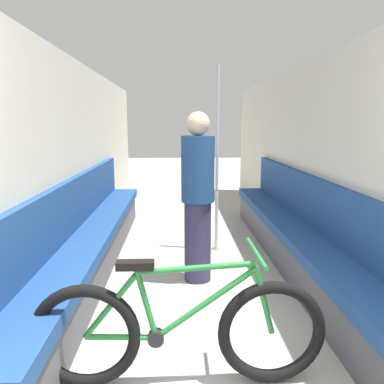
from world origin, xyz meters
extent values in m
cube|color=beige|center=(-1.26, 2.78, 1.05)|extent=(0.10, 8.76, 2.10)
cube|color=beige|center=(1.26, 2.78, 1.05)|extent=(0.10, 8.76, 2.10)
cube|color=#4C4C51|center=(-1.00, 2.67, 0.17)|extent=(0.35, 4.40, 0.35)
cube|color=navy|center=(-1.00, 2.67, 0.40)|extent=(0.41, 4.40, 0.10)
cube|color=navy|center=(-1.17, 2.67, 0.69)|extent=(0.07, 4.40, 0.49)
cube|color=#4C4C51|center=(1.00, 2.67, 0.17)|extent=(0.35, 4.40, 0.35)
cube|color=navy|center=(1.00, 2.67, 0.40)|extent=(0.41, 4.40, 0.10)
cube|color=navy|center=(1.17, 2.67, 0.69)|extent=(0.07, 4.40, 0.49)
torus|color=black|center=(-0.68, 1.02, 0.30)|extent=(0.61, 0.07, 0.61)
torus|color=black|center=(0.35, 1.02, 0.30)|extent=(0.61, 0.07, 0.61)
cylinder|color=#237533|center=(-0.49, 1.02, 0.30)|extent=(0.39, 0.03, 0.05)
cylinder|color=#237533|center=(-0.54, 1.02, 0.48)|extent=(0.31, 0.03, 0.37)
cylinder|color=#237533|center=(-0.35, 1.02, 0.50)|extent=(0.13, 0.03, 0.43)
cylinder|color=#237533|center=(-0.03, 1.02, 0.48)|extent=(0.56, 0.03, 0.42)
cylinder|color=#237533|center=(-0.08, 1.02, 0.69)|extent=(0.65, 0.03, 0.07)
cylinder|color=#237533|center=(0.29, 1.02, 0.50)|extent=(0.13, 0.03, 0.40)
cylinder|color=black|center=(-0.30, 1.02, 0.29)|extent=(0.09, 0.06, 0.09)
cube|color=black|center=(-0.40, 1.02, 0.71)|extent=(0.20, 0.07, 0.04)
cylinder|color=#237533|center=(0.24, 1.02, 0.77)|extent=(0.02, 0.46, 0.02)
cylinder|color=gray|center=(0.28, 3.31, 0.01)|extent=(0.08, 0.08, 0.01)
cylinder|color=silver|center=(0.28, 3.31, 1.04)|extent=(0.04, 0.04, 2.08)
cylinder|color=#332D4C|center=(0.01, 2.46, 0.38)|extent=(0.25, 0.25, 0.75)
cylinder|color=navy|center=(0.01, 2.46, 1.05)|extent=(0.30, 0.30, 0.59)
sphere|color=beige|center=(0.01, 2.46, 1.45)|extent=(0.21, 0.21, 0.21)
camera|label=1|loc=(-0.18, -0.87, 1.45)|focal=35.00mm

